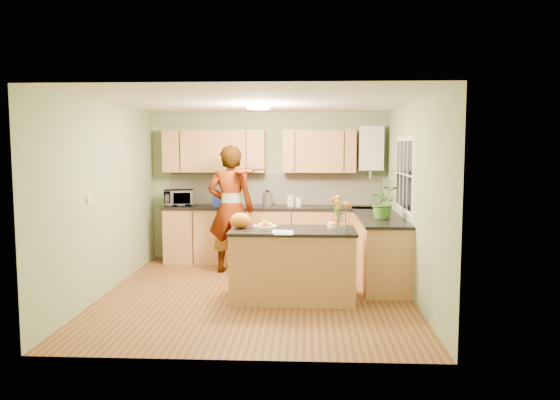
{
  "coord_description": "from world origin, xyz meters",
  "views": [
    {
      "loc": [
        0.65,
        -7.02,
        1.96
      ],
      "look_at": [
        0.28,
        0.5,
        1.19
      ],
      "focal_mm": 35.0,
      "sensor_mm": 36.0,
      "label": 1
    }
  ],
  "objects": [
    {
      "name": "boiler",
      "position": [
        1.7,
        2.09,
        1.9
      ],
      "size": [
        0.4,
        0.3,
        0.86
      ],
      "color": "silver",
      "rests_on": "wall_back"
    },
    {
      "name": "window_right",
      "position": [
        1.99,
        0.6,
        1.55
      ],
      "size": [
        0.01,
        1.3,
        1.05
      ],
      "color": "silver",
      "rests_on": "wall_right"
    },
    {
      "name": "splashback",
      "position": [
        0.1,
        2.23,
        1.2
      ],
      "size": [
        3.6,
        0.02,
        0.52
      ],
      "primitive_type": "cube",
      "color": "silver",
      "rests_on": "back_counter"
    },
    {
      "name": "jar_cream",
      "position": [
        0.38,
        1.96,
        1.03
      ],
      "size": [
        0.13,
        0.13,
        0.19
      ],
      "primitive_type": "cylinder",
      "rotation": [
        0.0,
        0.0,
        0.09
      ],
      "color": "beige",
      "rests_on": "back_counter"
    },
    {
      "name": "ceiling",
      "position": [
        0.0,
        0.0,
        2.5
      ],
      "size": [
        4.0,
        4.5,
        0.02
      ],
      "primitive_type": "cube",
      "color": "silver",
      "rests_on": "wall_back"
    },
    {
      "name": "microwave",
      "position": [
        -1.49,
        1.94,
        1.07
      ],
      "size": [
        0.54,
        0.42,
        0.26
      ],
      "primitive_type": "imported",
      "rotation": [
        0.0,
        0.0,
        0.23
      ],
      "color": "silver",
      "rests_on": "back_counter"
    },
    {
      "name": "blue_box",
      "position": [
        -0.74,
        1.93,
        1.05
      ],
      "size": [
        0.31,
        0.25,
        0.23
      ],
      "primitive_type": "cube",
      "rotation": [
        0.0,
        0.0,
        -0.16
      ],
      "color": "navy",
      "rests_on": "back_counter"
    },
    {
      "name": "floor",
      "position": [
        0.0,
        0.0,
        0.0
      ],
      "size": [
        4.5,
        4.5,
        0.0
      ],
      "primitive_type": "plane",
      "color": "#523217",
      "rests_on": "ground"
    },
    {
      "name": "potted_plant",
      "position": [
        1.7,
        0.46,
        1.17
      ],
      "size": [
        0.44,
        0.39,
        0.47
      ],
      "primitive_type": "imported",
      "rotation": [
        0.0,
        0.0,
        0.06
      ],
      "color": "#3C7226",
      "rests_on": "right_counter"
    },
    {
      "name": "jar_white",
      "position": [
        0.52,
        1.9,
        1.02
      ],
      "size": [
        0.13,
        0.13,
        0.16
      ],
      "primitive_type": "cylinder",
      "rotation": [
        0.0,
        0.0,
        -0.42
      ],
      "color": "silver",
      "rests_on": "back_counter"
    },
    {
      "name": "back_counter",
      "position": [
        0.1,
        1.95,
        0.47
      ],
      "size": [
        3.64,
        0.62,
        0.94
      ],
      "color": "#AC7644",
      "rests_on": "floor"
    },
    {
      "name": "wall_front",
      "position": [
        0.0,
        -2.25,
        1.25
      ],
      "size": [
        4.0,
        0.02,
        2.5
      ],
      "primitive_type": "cube",
      "color": "gray",
      "rests_on": "floor"
    },
    {
      "name": "ceiling_lamp",
      "position": [
        0.0,
        0.3,
        2.46
      ],
      "size": [
        0.3,
        0.3,
        0.07
      ],
      "color": "#FFEABF",
      "rests_on": "ceiling"
    },
    {
      "name": "violinist",
      "position": [
        -0.51,
        1.18,
        0.98
      ],
      "size": [
        0.74,
        0.52,
        1.96
      ],
      "primitive_type": "imported",
      "rotation": [
        0.0,
        0.0,
        3.07
      ],
      "color": "#DBA786",
      "rests_on": "floor"
    },
    {
      "name": "wall_left",
      "position": [
        -2.0,
        0.0,
        1.25
      ],
      "size": [
        0.02,
        4.5,
        2.5
      ],
      "primitive_type": "cube",
      "color": "gray",
      "rests_on": "floor"
    },
    {
      "name": "light_switch",
      "position": [
        -1.99,
        -0.6,
        1.3
      ],
      "size": [
        0.02,
        0.09,
        0.09
      ],
      "primitive_type": "cube",
      "color": "silver",
      "rests_on": "wall_left"
    },
    {
      "name": "orange_bag",
      "position": [
        -0.19,
        -0.2,
        1.0
      ],
      "size": [
        0.33,
        0.31,
        0.2
      ],
      "primitive_type": "ellipsoid",
      "rotation": [
        0.0,
        0.0,
        0.43
      ],
      "color": "orange",
      "rests_on": "peninsula_island"
    },
    {
      "name": "papers",
      "position": [
        0.37,
        -0.55,
        0.91
      ],
      "size": [
        0.23,
        0.31,
        0.01
      ],
      "primitive_type": "cube",
      "color": "white",
      "rests_on": "peninsula_island"
    },
    {
      "name": "fruit_dish",
      "position": [
        0.12,
        -0.25,
        0.94
      ],
      "size": [
        0.3,
        0.3,
        0.1
      ],
      "color": "beige",
      "rests_on": "peninsula_island"
    },
    {
      "name": "peninsula_island",
      "position": [
        0.47,
        -0.25,
        0.45
      ],
      "size": [
        1.57,
        0.81,
        0.9
      ],
      "color": "#AC7644",
      "rests_on": "floor"
    },
    {
      "name": "flower_vase",
      "position": [
        1.07,
        -0.43,
        1.22
      ],
      "size": [
        0.26,
        0.26,
        0.48
      ],
      "rotation": [
        0.0,
        0.0,
        0.28
      ],
      "color": "silver",
      "rests_on": "peninsula_island"
    },
    {
      "name": "wall_right",
      "position": [
        2.0,
        0.0,
        1.25
      ],
      "size": [
        0.02,
        4.5,
        2.5
      ],
      "primitive_type": "cube",
      "color": "gray",
      "rests_on": "floor"
    },
    {
      "name": "wall_back",
      "position": [
        0.0,
        2.25,
        1.25
      ],
      "size": [
        4.0,
        0.02,
        2.5
      ],
      "primitive_type": "cube",
      "color": "gray",
      "rests_on": "floor"
    },
    {
      "name": "orange_bowl",
      "position": [
        1.02,
        -0.1,
        0.96
      ],
      "size": [
        0.22,
        0.22,
        0.13
      ],
      "color": "beige",
      "rests_on": "peninsula_island"
    },
    {
      "name": "kettle",
      "position": [
        -0.0,
        1.98,
        1.07
      ],
      "size": [
        0.17,
        0.17,
        0.31
      ],
      "rotation": [
        0.0,
        0.0,
        0.42
      ],
      "color": "#B0B0B4",
      "rests_on": "back_counter"
    },
    {
      "name": "upper_cabinets",
      "position": [
        -0.18,
        2.08,
        1.85
      ],
      "size": [
        3.2,
        0.34,
        0.7
      ],
      "color": "#AC7644",
      "rests_on": "wall_back"
    },
    {
      "name": "violin",
      "position": [
        -0.31,
        0.96,
        1.56
      ],
      "size": [
        0.58,
        0.51,
        0.15
      ],
      "primitive_type": null,
      "rotation": [
        0.17,
        0.0,
        -0.61
      ],
      "color": "#550F05",
      "rests_on": "violinist"
    },
    {
      "name": "right_counter",
      "position": [
        1.7,
        0.85,
        0.47
      ],
      "size": [
        0.62,
        2.24,
        0.94
      ],
      "color": "#AC7644",
      "rests_on": "floor"
    }
  ]
}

